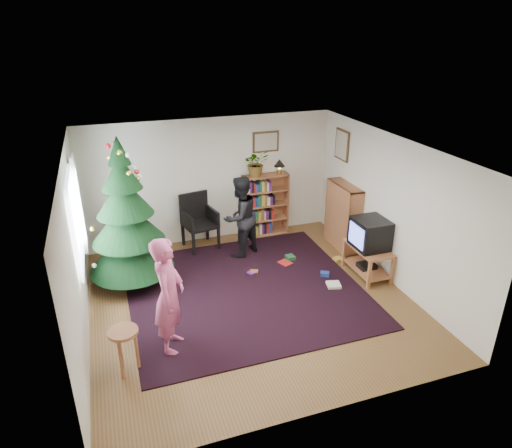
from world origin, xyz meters
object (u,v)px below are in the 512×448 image
object	(u,v)px
picture_back	(266,142)
picture_right	(342,145)
christmas_tree	(127,226)
bookshelf_right	(343,215)
person_standing	(169,295)
potted_plant	(256,163)
bookshelf_back	(265,204)
crt_tv	(370,233)
armchair	(199,218)
table_lamp	(279,164)
tv_stand	(368,258)
stool	(124,340)
person_by_chair	(240,217)

from	to	relation	value
picture_back	picture_right	world-z (taller)	picture_right
christmas_tree	bookshelf_right	bearing A→B (deg)	1.18
picture_back	person_standing	world-z (taller)	picture_back
picture_back	person_standing	xyz separation A→B (m)	(-2.53, -3.24, -1.11)
christmas_tree	potted_plant	xyz separation A→B (m)	(2.65, 1.16, 0.50)
bookshelf_back	person_standing	xyz separation A→B (m)	(-2.49, -3.11, 0.17)
bookshelf_back	potted_plant	world-z (taller)	potted_plant
bookshelf_right	crt_tv	world-z (taller)	bookshelf_right
armchair	person_standing	world-z (taller)	person_standing
picture_right	table_lamp	xyz separation A→B (m)	(-1.07, 0.59, -0.45)
tv_stand	armchair	size ratio (longest dim) A/B	0.85
crt_tv	potted_plant	bearing A→B (deg)	120.43
armchair	stool	xyz separation A→B (m)	(-1.68, -3.30, -0.10)
table_lamp	christmas_tree	bearing A→B (deg)	-159.81
person_by_chair	table_lamp	world-z (taller)	table_lamp
crt_tv	potted_plant	xyz separation A→B (m)	(-1.31, 2.24, 0.76)
bookshelf_right	tv_stand	world-z (taller)	bookshelf_right
armchair	person_standing	xyz separation A→B (m)	(-1.04, -3.01, 0.25)
christmas_tree	crt_tv	world-z (taller)	christmas_tree
bookshelf_back	table_lamp	distance (m)	0.89
tv_stand	stool	world-z (taller)	stool
potted_plant	crt_tv	bearing A→B (deg)	-59.57
tv_stand	picture_right	bearing A→B (deg)	81.20
tv_stand	table_lamp	bearing A→B (deg)	110.06
armchair	bookshelf_right	bearing A→B (deg)	-31.49
stool	table_lamp	world-z (taller)	table_lamp
bookshelf_right	table_lamp	xyz separation A→B (m)	(-0.94, 1.07, 0.84)
picture_back	christmas_tree	distance (m)	3.29
tv_stand	armchair	bearing A→B (deg)	140.17
picture_back	person_by_chair	size ratio (longest dim) A/B	0.35
christmas_tree	person_standing	size ratio (longest dim) A/B	1.54
tv_stand	potted_plant	distance (m)	2.88
picture_right	tv_stand	bearing A→B (deg)	-98.80
person_standing	armchair	bearing A→B (deg)	1.70
picture_back	tv_stand	distance (m)	3.07
bookshelf_right	stool	bearing A→B (deg)	118.04
bookshelf_back	armchair	distance (m)	1.45
picture_back	armchair	bearing A→B (deg)	-171.07
picture_back	crt_tv	xyz separation A→B (m)	(1.07, -2.37, -1.14)
tv_stand	crt_tv	size ratio (longest dim) A/B	1.55
picture_right	bookshelf_back	world-z (taller)	picture_right
table_lamp	person_by_chair	bearing A→B (deg)	-144.43
picture_back	potted_plant	xyz separation A→B (m)	(-0.25, -0.14, -0.38)
armchair	picture_back	bearing A→B (deg)	-2.60
christmas_tree	person_by_chair	xyz separation A→B (m)	(2.06, 0.38, -0.28)
christmas_tree	crt_tv	bearing A→B (deg)	-15.24
picture_right	stool	xyz separation A→B (m)	(-4.50, -2.81, -1.46)
picture_right	table_lamp	world-z (taller)	picture_right
person_standing	potted_plant	bearing A→B (deg)	-15.55
stool	potted_plant	world-z (taller)	potted_plant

